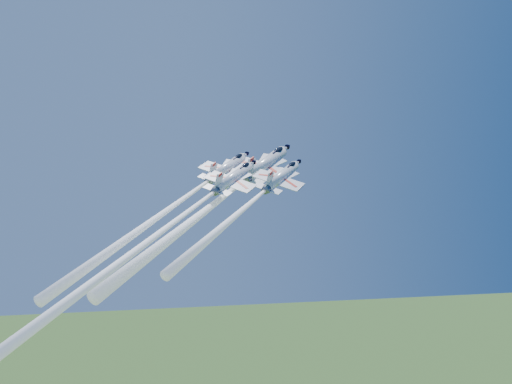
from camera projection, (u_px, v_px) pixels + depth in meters
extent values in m
cylinder|color=white|center=(265.00, 164.00, 106.45)|extent=(3.28, 9.39, 13.44)
cone|color=white|center=(284.00, 149.00, 112.75)|extent=(3.10, 3.90, 3.68)
cone|color=black|center=(289.00, 146.00, 114.21)|extent=(1.56, 1.96, 1.85)
cone|color=slate|center=(245.00, 180.00, 100.64)|extent=(3.08, 3.28, 2.59)
ellipsoid|color=black|center=(278.00, 151.00, 110.13)|extent=(3.09, 3.46, 2.62)
cube|color=black|center=(274.00, 152.00, 108.66)|extent=(0.96, 1.12, 0.85)
cube|color=white|center=(262.00, 168.00, 105.53)|extent=(11.42, 9.23, 5.18)
cube|color=white|center=(265.00, 158.00, 109.15)|extent=(3.47, 3.33, 1.97)
cube|color=white|center=(278.00, 162.00, 108.06)|extent=(3.47, 3.33, 1.97)
cube|color=white|center=(248.00, 178.00, 101.54)|extent=(6.15, 4.95, 2.79)
cube|color=white|center=(250.00, 168.00, 100.86)|extent=(1.92, 3.61, 4.10)
cube|color=red|center=(252.00, 159.00, 100.36)|extent=(1.04, 1.34, 1.14)
cube|color=black|center=(265.00, 169.00, 106.98)|extent=(7.72, 8.07, 4.75)
sphere|color=white|center=(244.00, 180.00, 100.42)|extent=(1.11, 1.33, 1.21)
cone|color=white|center=(182.00, 229.00, 85.81)|extent=(3.53, 21.22, 34.62)
cylinder|color=white|center=(227.00, 168.00, 101.15)|extent=(2.53, 7.24, 10.37)
cone|color=white|center=(244.00, 155.00, 106.01)|extent=(2.39, 3.01, 2.84)
cone|color=black|center=(248.00, 153.00, 107.14)|extent=(1.21, 1.51, 1.43)
cone|color=slate|center=(209.00, 181.00, 96.67)|extent=(2.37, 2.53, 2.00)
ellipsoid|color=black|center=(238.00, 157.00, 103.99)|extent=(2.38, 2.67, 2.02)
cube|color=black|center=(235.00, 158.00, 102.85)|extent=(0.74, 0.87, 0.66)
cube|color=white|center=(223.00, 171.00, 100.44)|extent=(8.81, 7.12, 4.00)
cube|color=white|center=(227.00, 163.00, 103.24)|extent=(2.67, 2.57, 1.52)
cube|color=white|center=(238.00, 166.00, 102.39)|extent=(2.67, 2.57, 1.52)
cube|color=white|center=(211.00, 179.00, 97.37)|extent=(4.75, 3.82, 2.15)
cube|color=white|center=(213.00, 171.00, 96.84)|extent=(1.48, 2.78, 3.16)
cube|color=red|center=(214.00, 164.00, 96.45)|extent=(0.80, 1.03, 0.88)
cube|color=black|center=(226.00, 172.00, 101.56)|extent=(5.95, 6.23, 3.67)
sphere|color=white|center=(208.00, 181.00, 96.50)|extent=(0.85, 1.03, 0.93)
cone|color=white|center=(138.00, 231.00, 82.25)|extent=(2.85, 20.13, 33.40)
cylinder|color=white|center=(281.00, 177.00, 96.02)|extent=(2.46, 7.04, 10.08)
cone|color=white|center=(297.00, 163.00, 100.74)|extent=(2.32, 2.92, 2.76)
cone|color=black|center=(300.00, 160.00, 101.84)|extent=(1.17, 1.47, 1.39)
cone|color=slate|center=(266.00, 190.00, 91.66)|extent=(2.31, 2.46, 1.94)
ellipsoid|color=black|center=(292.00, 165.00, 98.78)|extent=(2.32, 2.59, 1.96)
cube|color=black|center=(289.00, 166.00, 97.67)|extent=(0.72, 0.84, 0.64)
cube|color=white|center=(278.00, 180.00, 95.33)|extent=(8.56, 6.92, 3.88)
cube|color=white|center=(281.00, 171.00, 98.04)|extent=(2.60, 2.50, 1.47)
cube|color=white|center=(292.00, 175.00, 97.22)|extent=(2.60, 2.50, 1.47)
cube|color=white|center=(268.00, 188.00, 92.34)|extent=(4.61, 3.71, 2.09)
cube|color=white|center=(270.00, 180.00, 91.83)|extent=(1.44, 2.70, 3.08)
cube|color=red|center=(271.00, 173.00, 91.45)|extent=(0.78, 1.01, 0.86)
cube|color=black|center=(281.00, 181.00, 96.41)|extent=(5.79, 6.05, 3.56)
sphere|color=white|center=(265.00, 190.00, 91.50)|extent=(0.83, 1.00, 0.91)
cone|color=white|center=(222.00, 228.00, 81.28)|extent=(2.61, 14.97, 24.29)
cylinder|color=white|center=(233.00, 178.00, 93.87)|extent=(2.46, 7.04, 10.08)
cone|color=white|center=(251.00, 164.00, 98.59)|extent=(2.32, 2.92, 2.76)
cone|color=black|center=(255.00, 161.00, 99.69)|extent=(1.17, 1.47, 1.39)
cone|color=slate|center=(215.00, 192.00, 89.52)|extent=(2.31, 2.46, 1.94)
ellipsoid|color=black|center=(245.00, 166.00, 96.63)|extent=(2.32, 2.59, 1.96)
cube|color=black|center=(242.00, 167.00, 95.53)|extent=(0.72, 0.84, 0.64)
cube|color=white|center=(230.00, 181.00, 93.18)|extent=(8.56, 6.92, 3.88)
cube|color=white|center=(234.00, 172.00, 95.90)|extent=(2.60, 2.50, 1.47)
cube|color=white|center=(245.00, 176.00, 95.08)|extent=(2.60, 2.50, 1.47)
cube|color=white|center=(217.00, 190.00, 90.19)|extent=(4.61, 3.71, 2.09)
cube|color=white|center=(219.00, 182.00, 89.68)|extent=(1.44, 2.70, 3.08)
cube|color=red|center=(220.00, 175.00, 89.30)|extent=(0.78, 1.01, 0.86)
cube|color=black|center=(233.00, 182.00, 94.27)|extent=(5.79, 6.05, 3.56)
sphere|color=white|center=(214.00, 192.00, 89.35)|extent=(0.83, 1.00, 0.91)
cone|color=white|center=(115.00, 266.00, 71.57)|extent=(2.94, 24.54, 41.30)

